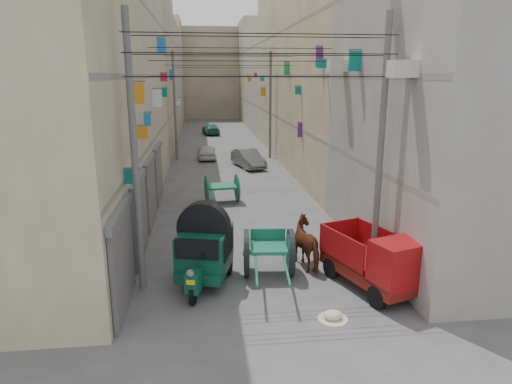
{
  "coord_description": "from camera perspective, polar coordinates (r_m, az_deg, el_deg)",
  "views": [
    {
      "loc": [
        -1.73,
        -6.98,
        6.23
      ],
      "look_at": [
        -0.1,
        6.5,
        2.76
      ],
      "focal_mm": 32.0,
      "sensor_mm": 36.0,
      "label": 1
    }
  ],
  "objects": [
    {
      "name": "auto_rickshaw",
      "position": [
        14.06,
        -6.45,
        -6.87
      ],
      "size": [
        2.05,
        2.9,
        1.97
      ],
      "rotation": [
        0.0,
        0.0,
        -0.25
      ],
      "color": "black",
      "rests_on": "ground"
    },
    {
      "name": "building_row_right",
      "position": [
        42.24,
        6.63,
        14.56
      ],
      "size": [
        8.0,
        62.0,
        14.0
      ],
      "color": "#99958F",
      "rests_on": "ground"
    },
    {
      "name": "signboards",
      "position": [
        28.82,
        -3.49,
        8.74
      ],
      "size": [
        8.22,
        40.52,
        5.67
      ],
      "color": "#1B77BE",
      "rests_on": "ground"
    },
    {
      "name": "building_row_left",
      "position": [
        41.58,
        -16.06,
        14.12
      ],
      "size": [
        8.0,
        62.0,
        14.0
      ],
      "color": "beige",
      "rests_on": "ground"
    },
    {
      "name": "feed_sack",
      "position": [
        12.57,
        9.58,
        -14.92
      ],
      "size": [
        0.5,
        0.4,
        0.25
      ],
      "primitive_type": "ellipsoid",
      "color": "beige",
      "rests_on": "ground"
    },
    {
      "name": "horse",
      "position": [
        15.39,
        6.71,
        -6.39
      ],
      "size": [
        1.33,
        2.06,
        1.61
      ],
      "primitive_type": "imported",
      "rotation": [
        0.0,
        0.0,
        3.4
      ],
      "color": "brown",
      "rests_on": "ground"
    },
    {
      "name": "distant_car_grey",
      "position": [
        31.86,
        -1.0,
        4.22
      ],
      "size": [
        2.28,
        4.05,
        1.26
      ],
      "primitive_type": "imported",
      "rotation": [
        0.0,
        0.0,
        0.26
      ],
      "color": "#4F5452",
      "rests_on": "ground"
    },
    {
      "name": "tonga_cart",
      "position": [
        14.63,
        1.59,
        -7.48
      ],
      "size": [
        1.71,
        3.46,
        1.52
      ],
      "rotation": [
        0.0,
        0.0,
        -0.09
      ],
      "color": "black",
      "rests_on": "ground"
    },
    {
      "name": "ac_units",
      "position": [
        15.65,
        13.95,
        18.36
      ],
      "size": [
        0.7,
        6.55,
        3.35
      ],
      "color": "beige",
      "rests_on": "ground"
    },
    {
      "name": "overhead_cables",
      "position": [
        21.45,
        -2.36,
        15.77
      ],
      "size": [
        7.4,
        22.52,
        1.12
      ],
      "color": "black",
      "rests_on": "ground"
    },
    {
      "name": "distant_car_white",
      "position": [
        35.21,
        -6.21,
        4.99
      ],
      "size": [
        1.41,
        3.32,
        1.12
      ],
      "primitive_type": "imported",
      "rotation": [
        0.0,
        0.0,
        3.17
      ],
      "color": "silver",
      "rests_on": "ground"
    },
    {
      "name": "distant_car_green",
      "position": [
        50.43,
        -5.67,
        7.83
      ],
      "size": [
        2.03,
        4.07,
        1.14
      ],
      "primitive_type": "imported",
      "rotation": [
        0.0,
        0.0,
        3.25
      ],
      "color": "#21624F",
      "rests_on": "ground"
    },
    {
      "name": "shutters_left",
      "position": [
        18.12,
        -13.59,
        -1.22
      ],
      "size": [
        0.18,
        14.4,
        2.88
      ],
      "color": "#48484D",
      "rests_on": "ground"
    },
    {
      "name": "utility_poles",
      "position": [
        24.14,
        -2.8,
        9.03
      ],
      "size": [
        7.4,
        22.2,
        8.0
      ],
      "color": "#5B5B5E",
      "rests_on": "ground"
    },
    {
      "name": "mini_truck",
      "position": [
        13.89,
        15.2,
        -8.78
      ],
      "size": [
        2.46,
        3.6,
        1.86
      ],
      "rotation": [
        0.0,
        0.0,
        0.33
      ],
      "color": "black",
      "rests_on": "ground"
    },
    {
      "name": "second_cart",
      "position": [
        22.94,
        -4.28,
        0.52
      ],
      "size": [
        1.76,
        1.6,
        1.43
      ],
      "rotation": [
        0.0,
        0.0,
        0.1
      ],
      "color": "#16624A",
      "rests_on": "ground"
    },
    {
      "name": "end_cap_building",
      "position": [
        73.0,
        -5.72,
        14.48
      ],
      "size": [
        22.0,
        10.0,
        13.0
      ],
      "primitive_type": "cube",
      "color": "#B0A48A",
      "rests_on": "ground"
    }
  ]
}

